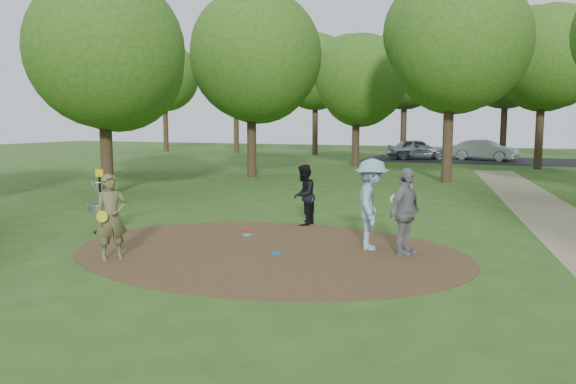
% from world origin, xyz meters
% --- Properties ---
extents(ground, '(100.00, 100.00, 0.00)m').
position_xyz_m(ground, '(0.00, 0.00, 0.00)').
color(ground, '#2D5119').
rests_on(ground, ground).
extents(dirt_clearing, '(8.40, 8.40, 0.02)m').
position_xyz_m(dirt_clearing, '(0.00, 0.00, 0.01)').
color(dirt_clearing, '#47301C').
rests_on(dirt_clearing, ground).
extents(parking_lot, '(14.00, 8.00, 0.01)m').
position_xyz_m(parking_lot, '(2.00, 30.00, 0.00)').
color(parking_lot, black).
rests_on(parking_lot, ground).
extents(player_observer_with_disc, '(0.70, 0.73, 1.68)m').
position_xyz_m(player_observer_with_disc, '(-2.50, -1.75, 0.84)').
color(player_observer_with_disc, brown).
rests_on(player_observer_with_disc, ground).
extents(player_throwing_with_disc, '(1.27, 1.36, 1.92)m').
position_xyz_m(player_throwing_with_disc, '(1.97, 0.97, 0.96)').
color(player_throwing_with_disc, '#83ABC3').
rests_on(player_throwing_with_disc, ground).
extents(player_walking_with_disc, '(0.64, 0.80, 1.58)m').
position_xyz_m(player_walking_with_disc, '(-0.29, 3.02, 0.79)').
color(player_walking_with_disc, black).
rests_on(player_walking_with_disc, ground).
extents(player_waiting_with_disc, '(0.75, 1.12, 1.77)m').
position_xyz_m(player_waiting_with_disc, '(2.72, 0.70, 0.88)').
color(player_waiting_with_disc, gray).
rests_on(player_waiting_with_disc, ground).
extents(disc_ground_cyan, '(0.22, 0.22, 0.02)m').
position_xyz_m(disc_ground_cyan, '(-1.06, 1.25, 0.03)').
color(disc_ground_cyan, '#19CEB5').
rests_on(disc_ground_cyan, dirt_clearing).
extents(disc_ground_blue, '(0.22, 0.22, 0.02)m').
position_xyz_m(disc_ground_blue, '(0.30, -0.17, 0.03)').
color(disc_ground_blue, blue).
rests_on(disc_ground_blue, dirt_clearing).
extents(disc_ground_red, '(0.22, 0.22, 0.02)m').
position_xyz_m(disc_ground_red, '(-1.24, 1.63, 0.03)').
color(disc_ground_red, red).
rests_on(disc_ground_red, dirt_clearing).
extents(car_left, '(4.51, 3.05, 1.42)m').
position_xyz_m(car_left, '(-1.56, 29.59, 0.71)').
color(car_left, '#A8ACB0').
rests_on(car_left, ground).
extents(car_right, '(4.52, 2.49, 1.41)m').
position_xyz_m(car_right, '(2.86, 30.08, 0.71)').
color(car_right, '#B9BBC1').
rests_on(car_right, ground).
extents(disc_golf_basket, '(0.63, 0.63, 1.54)m').
position_xyz_m(disc_golf_basket, '(-4.50, 0.30, 0.87)').
color(disc_golf_basket, black).
rests_on(disc_golf_basket, ground).
extents(tree_ring, '(36.97, 45.55, 8.75)m').
position_xyz_m(tree_ring, '(0.76, 8.10, 5.17)').
color(tree_ring, '#332316').
rests_on(tree_ring, ground).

